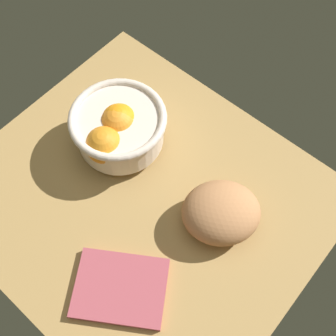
{
  "coord_description": "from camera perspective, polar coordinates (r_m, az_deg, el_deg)",
  "views": [
    {
      "loc": [
        -26.51,
        23.06,
        77.04
      ],
      "look_at": [
        -1.34,
        -6.09,
        5.0
      ],
      "focal_mm": 45.93,
      "sensor_mm": 36.0,
      "label": 1
    }
  ],
  "objects": [
    {
      "name": "fruit_bowl",
      "position": [
        0.85,
        -6.68,
        5.34
      ],
      "size": [
        19.16,
        19.16,
        10.73
      ],
      "color": "beige",
      "rests_on": "ground"
    },
    {
      "name": "ground_plane",
      "position": [
        0.86,
        -3.34,
        -4.24
      ],
      "size": [
        67.25,
        59.43,
        3.0
      ],
      "primitive_type": "cube",
      "color": "#A8824A"
    },
    {
      "name": "napkin_folded",
      "position": [
        0.79,
        -6.33,
        -15.54
      ],
      "size": [
        19.98,
        18.9,
        1.5
      ],
      "primitive_type": "cube",
      "rotation": [
        0.0,
        0.0,
        0.58
      ],
      "color": "#AB4A56",
      "rests_on": "ground"
    },
    {
      "name": "bread_loaf",
      "position": [
        0.79,
        7.05,
        -5.86
      ],
      "size": [
        19.2,
        19.22,
        8.26
      ],
      "primitive_type": "ellipsoid",
      "rotation": [
        0.0,
        0.0,
        3.93
      ],
      "color": "#BB7E4F",
      "rests_on": "ground"
    }
  ]
}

